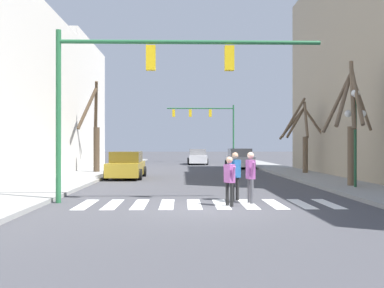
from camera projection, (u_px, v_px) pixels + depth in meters
The scene contains 14 objects.
ground_plane at pixel (210, 210), 13.71m from camera, with size 240.00×240.00×0.00m, color #424247.
crosswalk_stripes at pixel (208, 204), 14.95m from camera, with size 8.55×2.60×0.01m.
traffic_signal_near at pixel (142, 74), 15.36m from camera, with size 9.08×0.28×5.91m.
traffic_signal_far at pixel (209, 119), 51.31m from camera, with size 7.71×0.28×6.57m.
street_lamp_right_corner at pixel (355, 118), 19.47m from camera, with size 0.95×0.36×4.24m.
car_driving_away_lane at pixel (126, 166), 26.61m from camera, with size 2.10×4.84×1.59m.
car_driving_toward_lane at pixel (240, 159), 38.43m from camera, with size 2.19×4.90×1.67m.
car_at_intersection at pixel (197, 157), 45.89m from camera, with size 2.02×4.72×1.57m.
pedestrian_on_right_sidewalk at pixel (235, 172), 15.90m from camera, with size 0.54×0.62×1.72m.
pedestrian_crossing_street at pixel (229, 177), 14.50m from camera, with size 0.37×0.65×1.60m.
pedestrian_on_left_sidewalk at pixel (251, 173), 15.23m from camera, with size 0.28×0.75×1.74m.
street_tree_right_far at pixel (302, 135), 29.40m from camera, with size 3.30×3.69×4.97m.
street_tree_right_near at pixel (95, 131), 30.80m from camera, with size 1.31×3.30×6.23m.
street_tree_left_mid at pixel (350, 123), 19.91m from camera, with size 2.66×2.41×5.63m.
Camera 1 is at (-0.87, -13.69, 1.97)m, focal length 42.00 mm.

